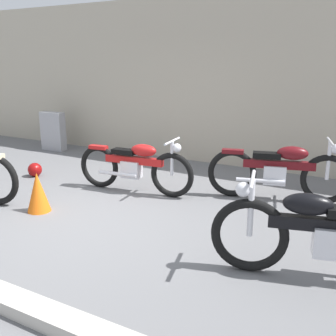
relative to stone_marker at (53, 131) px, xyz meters
The scene contains 8 objects.
ground_plane 4.43m from the stone_marker, 39.65° to the right, with size 40.00×40.00×0.00m, color slate.
building_wall 3.68m from the stone_marker, 13.06° to the left, with size 18.00×0.30×3.22m, color #B2A893.
stone_marker is the anchor object (origin of this frame).
helmet 2.23m from the stone_marker, 54.17° to the right, with size 0.25×0.25×0.25m, color maroon.
traffic_cone 3.99m from the stone_marker, 48.43° to the right, with size 0.32×0.32×0.55m, color orange.
motorcycle_red 3.73m from the stone_marker, 26.16° to the right, with size 1.97×0.55×0.88m.
motorcycle_maroon 5.49m from the stone_marker, ahead, with size 2.03×0.78×0.93m.
motorcycle_black 6.99m from the stone_marker, 25.18° to the right, with size 2.09×0.78×0.96m.
Camera 1 is at (3.31, -3.82, 2.02)m, focal length 42.52 mm.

